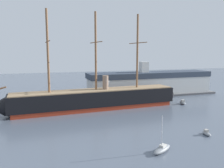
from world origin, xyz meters
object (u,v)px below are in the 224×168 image
at_px(motorboat_mid_right, 207,133).
at_px(sailboat_near_centre, 162,149).
at_px(dockside_warehouse_right, 150,84).
at_px(motorboat_far_right, 183,103).
at_px(tall_ship, 96,99).
at_px(seagull_in_flight, 109,81).
at_px(dinghy_far_left, 13,113).

bearing_deg(motorboat_mid_right, sailboat_near_centre, -161.53).
bearing_deg(dockside_warehouse_right, motorboat_far_right, -82.61).
bearing_deg(dockside_warehouse_right, sailboat_near_centre, -115.29).
bearing_deg(tall_ship, seagull_in_flight, -98.42).
distance_m(motorboat_mid_right, motorboat_far_right, 31.38).
height_order(dinghy_far_left, motorboat_far_right, motorboat_far_right).
distance_m(tall_ship, dinghy_far_left, 25.76).
bearing_deg(sailboat_near_centre, tall_ship, 95.46).
bearing_deg(seagull_in_flight, tall_ship, 81.58).
relative_size(sailboat_near_centre, motorboat_far_right, 1.69).
bearing_deg(dockside_warehouse_right, seagull_in_flight, -126.91).
height_order(sailboat_near_centre, motorboat_far_right, sailboat_near_centre).
xyz_separation_m(motorboat_mid_right, motorboat_far_right, (13.56, 28.30, 0.14)).
relative_size(sailboat_near_centre, motorboat_mid_right, 2.28).
bearing_deg(tall_ship, motorboat_mid_right, -60.54).
height_order(dockside_warehouse_right, seagull_in_flight, dockside_warehouse_right).
relative_size(sailboat_near_centre, dockside_warehouse_right, 0.12).
bearing_deg(dockside_warehouse_right, motorboat_mid_right, -102.72).
bearing_deg(tall_ship, dockside_warehouse_right, 31.06).
distance_m(sailboat_near_centre, dinghy_far_left, 47.60).
xyz_separation_m(motorboat_mid_right, dinghy_far_left, (-43.16, 33.04, -0.20)).
height_order(tall_ship, seagull_in_flight, tall_ship).
height_order(sailboat_near_centre, motorboat_mid_right, sailboat_near_centre).
bearing_deg(seagull_in_flight, motorboat_far_right, 33.27).
bearing_deg(seagull_in_flight, dinghy_far_left, 127.97).
relative_size(motorboat_mid_right, dinghy_far_left, 1.53).
distance_m(sailboat_near_centre, motorboat_mid_right, 14.99).
height_order(motorboat_mid_right, dockside_warehouse_right, dockside_warehouse_right).
bearing_deg(seagull_in_flight, sailboat_near_centre, -54.05).
bearing_deg(dinghy_far_left, motorboat_mid_right, -37.44).
height_order(motorboat_far_right, dockside_warehouse_right, dockside_warehouse_right).
distance_m(dinghy_far_left, motorboat_far_right, 56.92).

